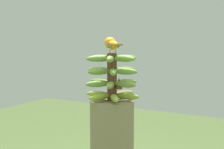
# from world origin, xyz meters

# --- Properties ---
(banana_bunch) EXTENTS (0.29, 0.30, 0.25)m
(banana_bunch) POSITION_xyz_m (0.00, 0.00, 1.14)
(banana_bunch) COLOR brown
(banana_bunch) RESTS_ON banana_tree
(perched_bird) EXTENTS (0.16, 0.17, 0.08)m
(perched_bird) POSITION_xyz_m (-0.00, -0.00, 1.32)
(perched_bird) COLOR #C68933
(perched_bird) RESTS_ON banana_bunch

